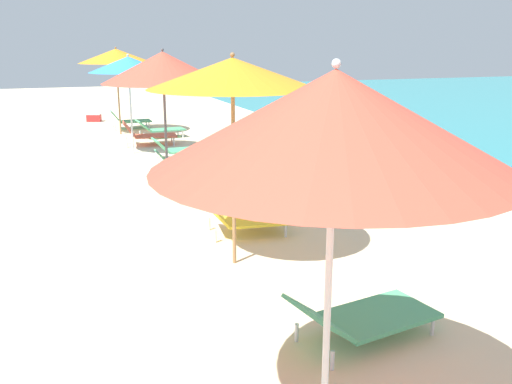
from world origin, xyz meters
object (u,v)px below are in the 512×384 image
(lounger_fifth_inland, at_px, (178,149))
(umbrella_farthest, at_px, (116,56))
(umbrella_second, at_px, (334,121))
(lounger_fifth_shoreside, at_px, (148,134))
(lounger_fourth_shoreside, at_px, (189,165))
(lounger_farthest_inland, at_px, (160,129))
(umbrella_third, at_px, (233,74))
(lounger_third_shoreside, at_px, (244,217))
(lounger_farthest_shoreside, at_px, (129,120))
(lounger_second_shoreside, at_px, (362,316))
(cooler_box, at_px, (94,117))
(umbrella_fourth, at_px, (163,68))
(umbrella_fifth, at_px, (128,65))

(lounger_fifth_inland, bearing_deg, umbrella_farthest, 97.47)
(umbrella_second, bearing_deg, lounger_fifth_shoreside, 86.38)
(lounger_fourth_shoreside, distance_m, lounger_farthest_inland, 5.50)
(umbrella_second, bearing_deg, umbrella_third, 82.69)
(lounger_third_shoreside, bearing_deg, umbrella_third, -108.23)
(lounger_fifth_shoreside, height_order, lounger_farthest_inland, lounger_fifth_shoreside)
(lounger_fifth_shoreside, distance_m, lounger_farthest_shoreside, 3.45)
(umbrella_farthest, bearing_deg, lounger_second_shoreside, -87.03)
(umbrella_second, xyz_separation_m, lounger_fifth_inland, (1.23, 10.71, -2.13))
(lounger_second_shoreside, distance_m, cooler_box, 17.41)
(umbrella_second, bearing_deg, lounger_farthest_inland, 84.46)
(lounger_third_shoreside, relative_size, umbrella_fourth, 0.49)
(lounger_fifth_inland, bearing_deg, lounger_farthest_inland, 83.62)
(lounger_third_shoreside, distance_m, umbrella_fifth, 7.47)
(umbrella_fifth, distance_m, cooler_box, 7.14)
(lounger_third_shoreside, distance_m, lounger_fifth_shoreside, 8.26)
(umbrella_farthest, bearing_deg, umbrella_fourth, -89.93)
(lounger_fifth_shoreside, bearing_deg, lounger_farthest_inland, 69.63)
(lounger_fifth_inland, xyz_separation_m, lounger_farthest_inland, (0.14, 3.34, 0.03))
(lounger_second_shoreside, distance_m, lounger_fourth_shoreside, 7.32)
(cooler_box, bearing_deg, lounger_fourth_shoreside, -82.71)
(lounger_second_shoreside, relative_size, cooler_box, 2.77)
(umbrella_fifth, height_order, umbrella_farthest, umbrella_farthest)
(lounger_fourth_shoreside, bearing_deg, lounger_farthest_shoreside, 92.01)
(umbrella_second, height_order, umbrella_fourth, umbrella_second)
(lounger_fifth_inland, distance_m, lounger_farthest_shoreside, 5.68)
(cooler_box, bearing_deg, umbrella_farthest, -80.10)
(umbrella_third, bearing_deg, lounger_third_shoreside, 65.26)
(umbrella_second, distance_m, cooler_box, 18.73)
(umbrella_farthest, height_order, lounger_farthest_inland, umbrella_farthest)
(umbrella_third, bearing_deg, lounger_fourth_shoreside, 83.75)
(umbrella_third, distance_m, lounger_farthest_shoreside, 12.98)
(lounger_third_shoreside, xyz_separation_m, umbrella_fifth, (-0.72, 7.15, 2.05))
(lounger_farthest_shoreside, bearing_deg, lounger_fifth_inland, -85.66)
(umbrella_third, xyz_separation_m, lounger_farthest_shoreside, (0.28, 12.79, -2.20))
(lounger_second_shoreside, bearing_deg, cooler_box, 84.42)
(lounger_second_shoreside, bearing_deg, umbrella_second, -139.65)
(lounger_third_shoreside, distance_m, lounger_fourth_shoreside, 3.90)
(umbrella_fourth, height_order, lounger_fourth_shoreside, umbrella_fourth)
(umbrella_farthest, bearing_deg, lounger_farthest_shoreside, 69.24)
(lounger_fifth_shoreside, distance_m, lounger_fifth_inland, 2.25)
(lounger_third_shoreside, height_order, umbrella_fourth, umbrella_fourth)
(cooler_box, bearing_deg, lounger_fifth_shoreside, -79.05)
(umbrella_second, relative_size, lounger_fifth_shoreside, 1.79)
(umbrella_fifth, distance_m, umbrella_farthest, 3.41)
(umbrella_second, bearing_deg, umbrella_farthest, 88.84)
(umbrella_second, bearing_deg, lounger_fifth_inland, 83.47)
(umbrella_third, xyz_separation_m, lounger_farthest_inland, (0.90, 10.47, -2.20))
(lounger_third_shoreside, bearing_deg, cooler_box, 101.58)
(cooler_box, bearing_deg, umbrella_fourth, -86.93)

